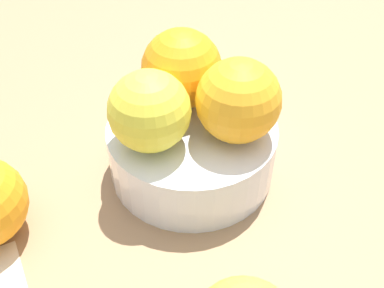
# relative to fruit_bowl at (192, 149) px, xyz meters

# --- Properties ---
(ground_plane) EXTENTS (1.10, 1.10, 0.02)m
(ground_plane) POSITION_rel_fruit_bowl_xyz_m (0.00, 0.00, -0.04)
(ground_plane) COLOR #997551
(fruit_bowl) EXTENTS (0.17, 0.17, 0.06)m
(fruit_bowl) POSITION_rel_fruit_bowl_xyz_m (0.00, 0.00, 0.00)
(fruit_bowl) COLOR silver
(fruit_bowl) RESTS_ON ground_plane
(orange_in_bowl_0) EXTENTS (0.08, 0.08, 0.08)m
(orange_in_bowl_0) POSITION_rel_fruit_bowl_xyz_m (0.04, -0.02, 0.07)
(orange_in_bowl_0) COLOR yellow
(orange_in_bowl_0) RESTS_ON fruit_bowl
(orange_in_bowl_1) EXTENTS (0.08, 0.08, 0.08)m
(orange_in_bowl_1) POSITION_rel_fruit_bowl_xyz_m (-0.01, 0.04, 0.07)
(orange_in_bowl_1) COLOR #F9A823
(orange_in_bowl_1) RESTS_ON fruit_bowl
(orange_in_bowl_2) EXTENTS (0.08, 0.08, 0.08)m
(orange_in_bowl_2) POSITION_rel_fruit_bowl_xyz_m (-0.03, -0.03, 0.07)
(orange_in_bowl_2) COLOR orange
(orange_in_bowl_2) RESTS_ON fruit_bowl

